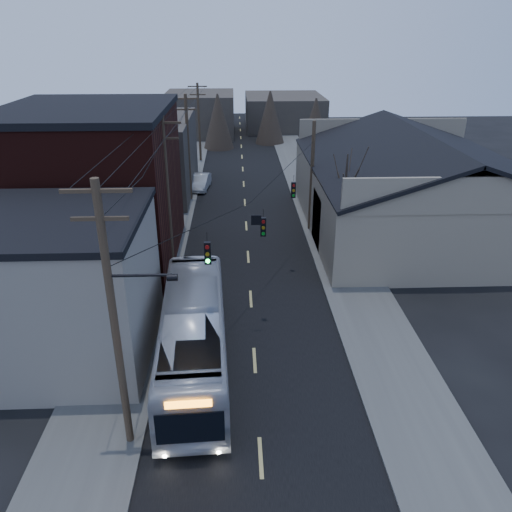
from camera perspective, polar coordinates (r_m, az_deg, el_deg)
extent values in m
plane|color=black|center=(18.76, 0.86, -26.49)|extent=(160.00, 160.00, 0.00)
cube|color=black|center=(44.25, -1.24, 5.32)|extent=(9.00, 110.00, 0.02)
cube|color=#474744|center=(44.60, -9.65, 5.19)|extent=(4.00, 110.00, 0.12)
cube|color=#474744|center=(44.81, 7.14, 5.45)|extent=(4.00, 110.00, 0.12)
cube|color=gray|center=(24.96, -21.43, -3.67)|extent=(8.00, 8.00, 7.00)
cube|color=black|center=(34.46, -17.96, 7.20)|extent=(10.00, 12.00, 10.00)
cube|color=#39322D|center=(49.82, -12.62, 11.12)|extent=(9.00, 14.00, 7.00)
cube|color=gray|center=(41.07, 17.45, 6.30)|extent=(16.00, 20.00, 5.00)
cube|color=black|center=(38.93, 12.49, 11.70)|extent=(8.16, 20.60, 2.86)
cube|color=black|center=(41.66, 23.40, 11.11)|extent=(8.16, 20.60, 2.86)
cube|color=#39322D|center=(77.82, -6.40, 15.85)|extent=(10.00, 12.00, 6.00)
cube|color=#39322D|center=(83.02, 3.19, 16.15)|extent=(12.00, 14.00, 5.00)
cone|color=black|center=(34.39, 10.00, 5.54)|extent=(0.40, 0.40, 7.20)
cylinder|color=#382B1E|center=(17.99, -15.83, -7.76)|extent=(0.28, 0.28, 10.50)
cube|color=#382B1E|center=(16.02, -17.82, 7.10)|extent=(2.20, 0.12, 0.12)
cylinder|color=#382B1E|center=(31.57, -10.04, 6.50)|extent=(0.28, 0.28, 10.00)
cube|color=#382B1E|center=(30.49, -10.68, 14.74)|extent=(2.20, 0.12, 0.12)
cylinder|color=#382B1E|center=(46.04, -7.74, 12.00)|extent=(0.28, 0.28, 9.50)
cube|color=#382B1E|center=(45.31, -8.07, 17.38)|extent=(2.20, 0.12, 0.12)
cylinder|color=#382B1E|center=(60.77, -6.52, 14.85)|extent=(0.28, 0.28, 9.00)
cube|color=#382B1E|center=(60.22, -6.71, 18.70)|extent=(2.20, 0.12, 0.12)
cylinder|color=#382B1E|center=(38.63, 6.39, 8.88)|extent=(0.28, 0.28, 8.50)
cube|color=black|center=(21.16, -5.55, 0.34)|extent=(0.28, 0.20, 1.00)
cube|color=black|center=(25.54, 0.83, 3.35)|extent=(0.28, 0.20, 1.00)
cube|color=black|center=(31.34, 4.30, 7.54)|extent=(0.28, 0.20, 1.00)
imported|color=#A4A7B0|center=(23.50, -7.13, -8.96)|extent=(3.46, 12.23, 3.37)
imported|color=#A5A8AC|center=(50.30, -6.35, 8.41)|extent=(2.02, 4.57, 1.46)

